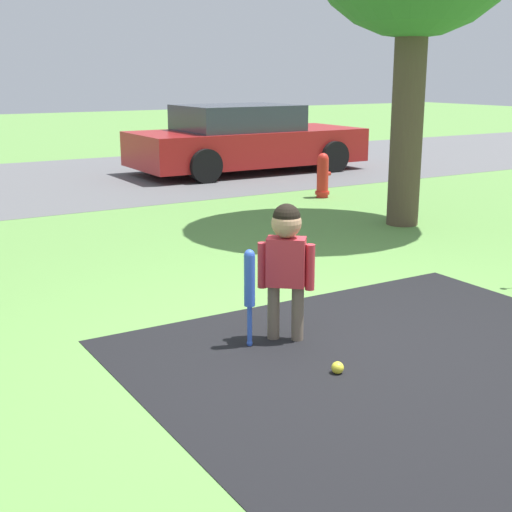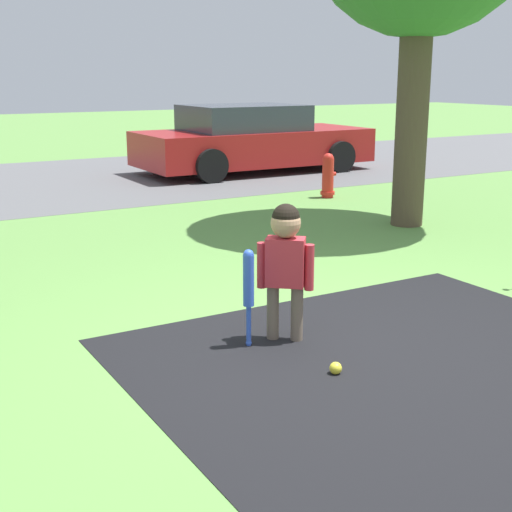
{
  "view_description": "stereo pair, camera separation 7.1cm",
  "coord_description": "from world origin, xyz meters",
  "px_view_note": "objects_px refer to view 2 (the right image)",
  "views": [
    {
      "loc": [
        -2.87,
        -3.64,
        1.83
      ],
      "look_at": [
        -0.25,
        0.69,
        0.52
      ],
      "focal_mm": 50.0,
      "sensor_mm": 36.0,
      "label": 1
    },
    {
      "loc": [
        -2.81,
        -3.68,
        1.83
      ],
      "look_at": [
        -0.25,
        0.69,
        0.52
      ],
      "focal_mm": 50.0,
      "sensor_mm": 36.0,
      "label": 2
    }
  ],
  "objects_px": {
    "child": "(285,253)",
    "sports_ball": "(336,368)",
    "parked_car": "(251,140)",
    "fire_hydrant": "(328,176)",
    "baseball_bat": "(249,284)"
  },
  "relations": [
    {
      "from": "sports_ball",
      "to": "parked_car",
      "type": "distance_m",
      "value": 9.4
    },
    {
      "from": "child",
      "to": "sports_ball",
      "type": "relative_size",
      "value": 12.29
    },
    {
      "from": "baseball_bat",
      "to": "parked_car",
      "type": "xyz_separation_m",
      "value": [
        4.45,
        7.69,
        0.15
      ]
    },
    {
      "from": "baseball_bat",
      "to": "fire_hydrant",
      "type": "height_order",
      "value": "baseball_bat"
    },
    {
      "from": "baseball_bat",
      "to": "parked_car",
      "type": "bearing_deg",
      "value": 59.95
    },
    {
      "from": "parked_car",
      "to": "child",
      "type": "bearing_deg",
      "value": -118.01
    },
    {
      "from": "sports_ball",
      "to": "fire_hydrant",
      "type": "xyz_separation_m",
      "value": [
        3.77,
        5.3,
        0.29
      ]
    },
    {
      "from": "fire_hydrant",
      "to": "parked_car",
      "type": "bearing_deg",
      "value": 81.66
    },
    {
      "from": "fire_hydrant",
      "to": "parked_car",
      "type": "xyz_separation_m",
      "value": [
        0.45,
        3.08,
        0.26
      ]
    },
    {
      "from": "child",
      "to": "baseball_bat",
      "type": "height_order",
      "value": "child"
    },
    {
      "from": "fire_hydrant",
      "to": "baseball_bat",
      "type": "bearing_deg",
      "value": -130.93
    },
    {
      "from": "baseball_bat",
      "to": "sports_ball",
      "type": "relative_size",
      "value": 8.67
    },
    {
      "from": "child",
      "to": "fire_hydrant",
      "type": "relative_size",
      "value": 1.46
    },
    {
      "from": "sports_ball",
      "to": "parked_car",
      "type": "relative_size",
      "value": 0.02
    },
    {
      "from": "fire_hydrant",
      "to": "sports_ball",
      "type": "bearing_deg",
      "value": -125.4
    }
  ]
}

